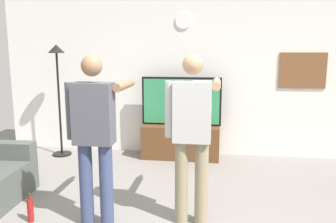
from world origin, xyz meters
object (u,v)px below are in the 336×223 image
tv_stand (181,142)px  person_standing_nearer_lamp (95,132)px  floor_lamp (58,77)px  television (181,101)px  framed_picture (303,70)px  wall_clock (183,21)px  person_standing_nearer_couch (192,130)px  beverage_bottle (30,210)px

tv_stand → person_standing_nearer_lamp: person_standing_nearer_lamp is taller
tv_stand → floor_lamp: bearing=-175.9°
tv_stand → television: bearing=90.0°
tv_stand → framed_picture: size_ratio=1.74×
television → floor_lamp: 2.13m
tv_stand → wall_clock: size_ratio=4.91×
wall_clock → person_standing_nearer_couch: (0.35, -2.51, -1.29)m
framed_picture → beverage_bottle: size_ratio=2.28×
floor_lamp → beverage_bottle: floor_lamp is taller
tv_stand → television: television is taller
floor_lamp → person_standing_nearer_lamp: 2.71m
tv_stand → person_standing_nearer_couch: 2.36m
wall_clock → person_standing_nearer_couch: 2.84m
person_standing_nearer_lamp → wall_clock: bearing=77.0°
beverage_bottle → person_standing_nearer_lamp: bearing=4.5°
framed_picture → person_standing_nearer_lamp: 3.78m
person_standing_nearer_couch → beverage_bottle: (-1.71, -0.25, -0.88)m
tv_stand → beverage_bottle: 2.82m
framed_picture → television: bearing=-172.8°
tv_stand → television: (-0.00, 0.05, 0.69)m
floor_lamp → person_standing_nearer_couch: (2.43, -2.07, -0.35)m
framed_picture → person_standing_nearer_couch: 3.03m
floor_lamp → person_standing_nearer_couch: 3.21m
framed_picture → person_standing_nearer_lamp: bearing=-133.9°
wall_clock → floor_lamp: wall_clock is taller
framed_picture → floor_lamp: bearing=-173.7°
floor_lamp → framed_picture: bearing=6.3°
tv_stand → person_standing_nearer_couch: bearing=-81.0°
floor_lamp → person_standing_nearer_lamp: size_ratio=1.07×
person_standing_nearer_couch → person_standing_nearer_lamp: bearing=-169.1°
framed_picture → person_standing_nearer_lamp: size_ratio=0.42×
framed_picture → wall_clock: bearing=-179.9°
tv_stand → framed_picture: framed_picture is taller
television → floor_lamp: bearing=-174.6°
wall_clock → television: bearing=-90.0°
tv_stand → person_standing_nearer_couch: (0.35, -2.22, 0.73)m
floor_lamp → person_standing_nearer_couch: bearing=-40.4°
wall_clock → framed_picture: wall_clock is taller
tv_stand → television: size_ratio=0.97×
person_standing_nearer_lamp → beverage_bottle: bearing=-175.5°
floor_lamp → tv_stand: bearing=4.1°
wall_clock → beverage_bottle: wall_clock is taller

